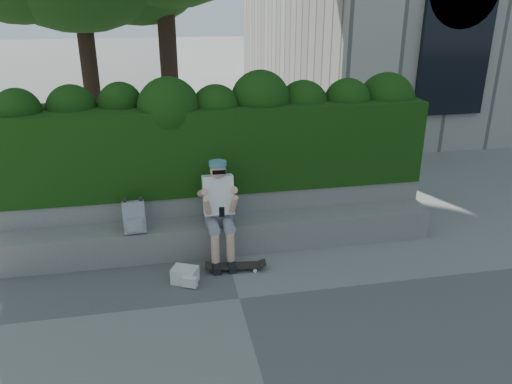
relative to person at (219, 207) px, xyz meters
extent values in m
plane|color=slate|center=(0.09, -1.07, -0.75)|extent=(80.00, 80.00, 0.00)
cube|color=gray|center=(0.09, 0.18, -0.53)|extent=(6.00, 0.45, 0.45)
cube|color=gray|center=(0.09, 0.66, -0.38)|extent=(6.00, 0.50, 0.75)
cube|color=black|center=(0.09, 0.88, 0.60)|extent=(6.00, 1.00, 1.20)
cylinder|color=black|center=(-0.42, 4.91, 1.00)|extent=(0.37, 0.37, 3.49)
cylinder|color=black|center=(-2.05, 4.97, 0.66)|extent=(0.34, 0.34, 2.83)
cube|color=gray|center=(0.00, 0.13, -0.19)|extent=(0.36, 0.26, 0.22)
cube|color=white|center=(0.00, 0.06, 0.15)|extent=(0.40, 0.32, 0.55)
sphere|color=tan|center=(0.00, -0.01, 0.51)|extent=(0.21, 0.21, 0.21)
cylinder|color=slate|center=(0.00, 0.01, 0.60)|extent=(0.23, 0.23, 0.06)
cube|color=black|center=(0.00, -0.29, 0.05)|extent=(0.07, 0.02, 0.13)
cylinder|color=tan|center=(-0.10, -0.31, -0.51)|extent=(0.11, 0.11, 0.47)
cylinder|color=tan|center=(0.10, -0.31, -0.51)|extent=(0.11, 0.11, 0.47)
cube|color=black|center=(-0.10, -0.37, -0.70)|extent=(0.10, 0.26, 0.10)
cube|color=black|center=(0.10, -0.37, -0.70)|extent=(0.10, 0.26, 0.10)
cube|color=black|center=(0.15, -0.41, -0.69)|extent=(0.72, 0.25, 0.02)
cylinder|color=silver|center=(-0.10, -0.46, -0.73)|extent=(0.05, 0.03, 0.05)
cylinder|color=silver|center=(-0.09, -0.31, -0.73)|extent=(0.05, 0.03, 0.05)
cylinder|color=silver|center=(0.39, -0.51, -0.73)|extent=(0.05, 0.03, 0.05)
cylinder|color=silver|center=(0.40, -0.36, -0.73)|extent=(0.05, 0.03, 0.05)
cube|color=#B8B8BE|center=(-1.11, 0.08, -0.09)|extent=(0.30, 0.17, 0.42)
cube|color=silver|center=(-0.52, -0.57, -0.65)|extent=(0.37, 0.33, 0.20)
camera|label=1|loc=(-0.69, -6.07, 2.62)|focal=35.00mm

